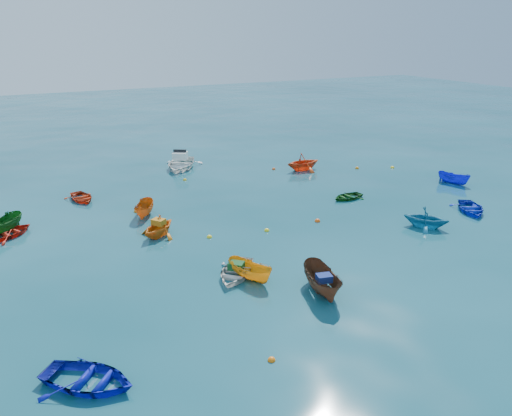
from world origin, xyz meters
name	(u,v)px	position (x,y,z in m)	size (l,w,h in m)	color
ground	(294,241)	(0.00, 0.00, 0.00)	(160.00, 160.00, 0.00)	#093743
dinghy_blue_sw	(89,385)	(-12.80, -7.64, 0.00)	(2.46, 3.44, 0.71)	#0D15A3
dinghy_white_near	(236,276)	(-4.85, -2.49, 0.00)	(2.26, 3.15, 0.65)	beige
sampan_brown_mid	(322,292)	(-1.88, -5.81, 0.00)	(1.28, 3.39, 1.31)	#502F1C
dinghy_blue_se	(470,211)	(13.21, -1.08, 0.00)	(2.26, 3.15, 0.65)	#0E28BA
dinghy_orange_w	(159,236)	(-6.88, 4.23, 0.00)	(2.26, 2.62, 1.38)	orange
sampan_yellow_mid	(250,279)	(-4.35, -3.12, 0.00)	(1.03, 2.74, 1.06)	orange
dinghy_green_e	(347,199)	(7.36, 4.83, 0.00)	(1.75, 2.45, 0.51)	#104513
dinghy_cyan_se	(425,227)	(8.42, -1.83, 0.00)	(2.32, 2.69, 1.42)	teal
dinghy_red_nw	(8,236)	(-14.98, 8.14, 0.00)	(2.15, 3.01, 0.62)	red
sampan_orange_n	(145,216)	(-6.76, 7.94, 0.00)	(1.04, 2.77, 1.07)	#C25812
sampan_blue_far	(453,183)	(17.18, 4.16, 0.00)	(0.98, 2.59, 1.00)	#101AD3
dinghy_red_far	(82,200)	(-10.06, 13.08, 0.00)	(2.01, 2.80, 0.58)	#BA2E0F
dinghy_orange_far	(303,170)	(8.48, 12.88, 0.00)	(2.66, 3.08, 1.62)	#DE4314
sampan_green_far	(5,233)	(-15.18, 8.75, 0.00)	(1.15, 3.05, 1.18)	#145717
motorboat_white	(181,168)	(-0.87, 18.27, 0.00)	(3.37, 4.71, 1.58)	white
tarp_green_a	(236,266)	(-4.79, -2.41, 0.51)	(0.75, 0.57, 0.37)	#124A1E
tarp_blue_a	(324,278)	(-1.91, -5.95, 0.82)	(0.69, 0.53, 0.34)	navy
tarp_orange_a	(159,222)	(-6.84, 4.26, 0.87)	(0.73, 0.56, 0.36)	#C67314
buoy_or_a	(272,361)	(-6.43, -9.27, 0.00)	(0.30, 0.30, 0.30)	orange
buoy_ye_a	(209,237)	(-4.27, 2.63, 0.00)	(0.32, 0.32, 0.32)	yellow
buoy_or_b	(317,221)	(2.90, 1.96, 0.00)	(0.36, 0.36, 0.36)	#FC520D
buoy_ye_b	(153,232)	(-7.01, 5.00, 0.00)	(0.38, 0.38, 0.38)	yellow
buoy_or_c	(137,212)	(-7.08, 8.92, 0.00)	(0.39, 0.39, 0.39)	orange
buoy_ye_c	(267,231)	(-0.74, 2.01, 0.00)	(0.32, 0.32, 0.32)	yellow
buoy_or_d	(357,169)	(13.00, 11.14, 0.00)	(0.34, 0.34, 0.34)	orange
buoy_ye_d	(185,180)	(-1.76, 14.51, 0.00)	(0.31, 0.31, 0.31)	yellow
buoy_or_e	(274,169)	(6.27, 14.15, 0.00)	(0.32, 0.32, 0.32)	#D8460B
buoy_ye_e	(392,168)	(15.93, 9.90, 0.00)	(0.35, 0.35, 0.35)	yellow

